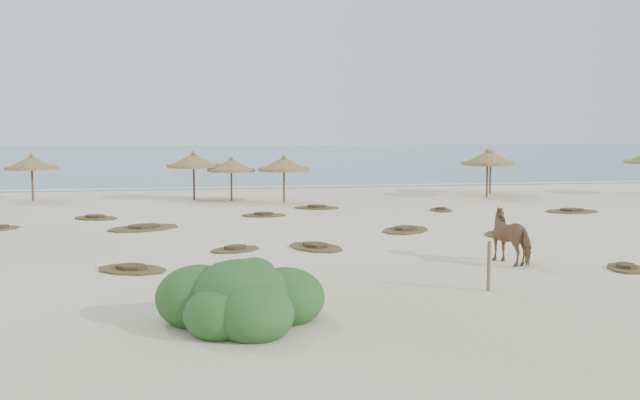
{
  "coord_description": "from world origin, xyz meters",
  "views": [
    {
      "loc": [
        -3.52,
        -20.28,
        4.0
      ],
      "look_at": [
        0.89,
        5.0,
        1.32
      ],
      "focal_mm": 40.0,
      "sensor_mm": 36.0,
      "label": 1
    }
  ],
  "objects": [
    {
      "name": "ocean",
      "position": [
        0.0,
        75.0,
        0.0
      ],
      "size": [
        200.0,
        100.0,
        0.01
      ],
      "primitive_type": "cube",
      "color": "#2B5381",
      "rests_on": "ground"
    },
    {
      "name": "scrub_11",
      "position": [
        -5.33,
        -0.23,
        0.05
      ],
      "size": [
        2.5,
        2.26,
        0.16
      ],
      "rotation": [
        0.0,
        0.0,
        2.59
      ],
      "color": "brown",
      "rests_on": "ground"
    },
    {
      "name": "horse",
      "position": [
        5.57,
        -1.01,
        0.79
      ],
      "size": [
        1.35,
        2.03,
        1.58
      ],
      "primitive_type": "imported",
      "rotation": [
        0.0,
        0.0,
        3.43
      ],
      "color": "#8E6340",
      "rests_on": "ground"
    },
    {
      "name": "scrub_3",
      "position": [
        4.33,
        5.71,
        0.05
      ],
      "size": [
        2.77,
        2.93,
        0.16
      ],
      "rotation": [
        0.0,
        0.0,
        0.92
      ],
      "color": "brown",
      "rests_on": "ground"
    },
    {
      "name": "palapa_6",
      "position": [
        12.55,
        17.32,
        2.16
      ],
      "size": [
        3.91,
        3.91,
        2.78
      ],
      "rotation": [
        0.0,
        0.0,
        -0.41
      ],
      "color": "#503A29",
      "rests_on": "ground"
    },
    {
      "name": "fence_post_near",
      "position": [
        3.44,
        -4.23,
        0.61
      ],
      "size": [
        0.1,
        0.1,
        1.23
      ],
      "primitive_type": "cylinder",
      "rotation": [
        0.0,
        0.0,
        -0.08
      ],
      "color": "#625A49",
      "rests_on": "ground"
    },
    {
      "name": "ground",
      "position": [
        0.0,
        0.0,
        0.0
      ],
      "size": [
        160.0,
        160.0,
        0.0
      ],
      "primitive_type": "plane",
      "color": "beige",
      "rests_on": "ground"
    },
    {
      "name": "palapa_1",
      "position": [
        -12.15,
        19.72,
        2.0
      ],
      "size": [
        3.13,
        3.13,
        2.58
      ],
      "rotation": [
        0.0,
        0.0,
        -0.15
      ],
      "color": "#503A29",
      "rests_on": "ground"
    },
    {
      "name": "scrub_1",
      "position": [
        -5.57,
        7.96,
        0.05
      ],
      "size": [
        3.4,
        2.98,
        0.16
      ],
      "rotation": [
        0.0,
        0.0,
        0.49
      ],
      "color": "brown",
      "rests_on": "ground"
    },
    {
      "name": "scrub_9",
      "position": [
        0.31,
        2.49,
        0.05
      ],
      "size": [
        2.28,
        2.65,
        0.16
      ],
      "rotation": [
        0.0,
        0.0,
        2.02
      ],
      "color": "brown",
      "rests_on": "ground"
    },
    {
      "name": "scrub_6",
      "position": [
        -7.84,
        11.46,
        0.05
      ],
      "size": [
        2.49,
        2.27,
        0.16
      ],
      "rotation": [
        0.0,
        0.0,
        2.57
      ],
      "color": "brown",
      "rests_on": "ground"
    },
    {
      "name": "bush",
      "position": [
        -2.66,
        -6.18,
        0.51
      ],
      "size": [
        3.47,
        3.06,
        1.55
      ],
      "rotation": [
        0.0,
        0.0,
        0.01
      ],
      "color": "#316129",
      "rests_on": "ground"
    },
    {
      "name": "palapa_2",
      "position": [
        -3.65,
        18.69,
        2.1
      ],
      "size": [
        3.65,
        3.65,
        2.71
      ],
      "rotation": [
        0.0,
        0.0,
        0.32
      ],
      "color": "#503A29",
      "rests_on": "ground"
    },
    {
      "name": "palapa_5",
      "position": [
        13.69,
        19.53,
        2.07
      ],
      "size": [
        3.47,
        3.47,
        2.67
      ],
      "rotation": [
        0.0,
        0.0,
        0.25
      ],
      "color": "#503A29",
      "rests_on": "ground"
    },
    {
      "name": "scrub_10",
      "position": [
        7.87,
        11.67,
        0.05
      ],
      "size": [
        1.17,
        1.67,
        0.16
      ],
      "rotation": [
        0.0,
        0.0,
        1.48
      ],
      "color": "brown",
      "rests_on": "ground"
    },
    {
      "name": "scrub_2",
      "position": [
        -2.32,
        2.49,
        0.05
      ],
      "size": [
        2.04,
        1.81,
        0.16
      ],
      "rotation": [
        0.0,
        0.0,
        0.51
      ],
      "color": "brown",
      "rests_on": "ground"
    },
    {
      "name": "scrub_8",
      "position": [
        -11.03,
        8.79,
        0.05
      ],
      "size": [
        1.78,
        1.89,
        0.16
      ],
      "rotation": [
        0.0,
        0.0,
        0.92
      ],
      "color": "brown",
      "rests_on": "ground"
    },
    {
      "name": "scrub_5",
      "position": [
        13.71,
        10.16,
        0.05
      ],
      "size": [
        2.6,
        1.74,
        0.16
      ],
      "rotation": [
        0.0,
        0.0,
        0.04
      ],
      "color": "brown",
      "rests_on": "ground"
    },
    {
      "name": "foam_line",
      "position": [
        0.0,
        26.0,
        0.0
      ],
      "size": [
        70.0,
        0.6,
        0.01
      ],
      "primitive_type": "cube",
      "color": "white",
      "rests_on": "ground"
    },
    {
      "name": "scrub_7",
      "position": [
        2.24,
        13.62,
        0.05
      ],
      "size": [
        2.51,
        2.0,
        0.16
      ],
      "rotation": [
        0.0,
        0.0,
        2.85
      ],
      "color": "brown",
      "rests_on": "ground"
    },
    {
      "name": "scrub_12",
      "position": [
        8.29,
        -2.42,
        0.05
      ],
      "size": [
        1.52,
        1.81,
        0.16
      ],
      "rotation": [
        0.0,
        0.0,
        1.18
      ],
      "color": "brown",
      "rests_on": "ground"
    },
    {
      "name": "scrub_4",
      "position": [
        7.45,
        4.06,
        0.05
      ],
      "size": [
        1.77,
        2.05,
        0.16
      ],
      "rotation": [
        0.0,
        0.0,
        1.11
      ],
      "color": "brown",
      "rests_on": "ground"
    },
    {
      "name": "palapa_3",
      "position": [
        -1.67,
        17.86,
        1.87
      ],
      "size": [
        2.71,
        2.71,
        2.41
      ],
      "rotation": [
        0.0,
        0.0,
        -0.05
      ],
      "color": "#503A29",
      "rests_on": "ground"
    },
    {
      "name": "scrub_13",
      "position": [
        -0.59,
        11.15,
        0.05
      ],
      "size": [
        2.14,
        1.53,
        0.16
      ],
      "rotation": [
        0.0,
        0.0,
        3.02
      ],
      "color": "brown",
      "rests_on": "ground"
    },
    {
      "name": "palapa_4",
      "position": [
        0.99,
        16.49,
        1.98
      ],
      "size": [
        3.53,
        3.53,
        2.55
      ],
      "rotation": [
        0.0,
        0.0,
        0.37
      ],
      "color": "#503A29",
      "rests_on": "ground"
    }
  ]
}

